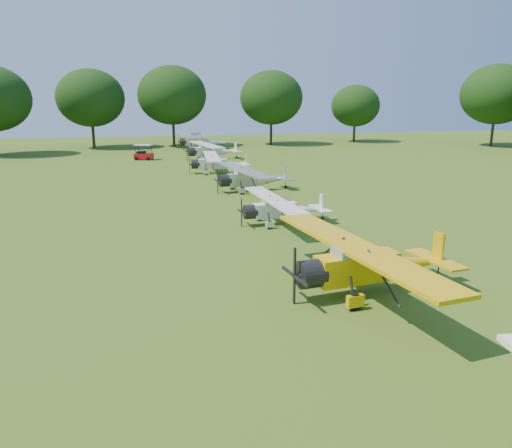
{
  "coord_description": "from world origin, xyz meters",
  "views": [
    {
      "loc": [
        -7.54,
        -27.22,
        7.75
      ],
      "look_at": [
        -1.93,
        -2.81,
        1.4
      ],
      "focal_mm": 35.0,
      "sensor_mm": 36.0,
      "label": 1
    }
  ],
  "objects_px": {
    "aircraft_4": "(251,177)",
    "aircraft_7": "(200,140)",
    "golf_cart": "(143,155)",
    "aircraft_5": "(217,162)",
    "aircraft_6": "(211,150)",
    "aircraft_2": "(369,262)",
    "aircraft_3": "(281,207)"
  },
  "relations": [
    {
      "from": "aircraft_2",
      "to": "aircraft_5",
      "type": "distance_m",
      "value": 34.51
    },
    {
      "from": "aircraft_4",
      "to": "aircraft_6",
      "type": "relative_size",
      "value": 0.93
    },
    {
      "from": "aircraft_3",
      "to": "aircraft_5",
      "type": "bearing_deg",
      "value": 87.71
    },
    {
      "from": "aircraft_5",
      "to": "aircraft_6",
      "type": "xyz_separation_m",
      "value": [
        1.03,
        11.96,
        0.12
      ]
    },
    {
      "from": "aircraft_7",
      "to": "aircraft_6",
      "type": "bearing_deg",
      "value": -84.62
    },
    {
      "from": "aircraft_5",
      "to": "aircraft_6",
      "type": "relative_size",
      "value": 0.91
    },
    {
      "from": "aircraft_4",
      "to": "aircraft_7",
      "type": "distance_m",
      "value": 36.73
    },
    {
      "from": "aircraft_3",
      "to": "aircraft_7",
      "type": "distance_m",
      "value": 48.36
    },
    {
      "from": "aircraft_4",
      "to": "golf_cart",
      "type": "distance_m",
      "value": 26.21
    },
    {
      "from": "aircraft_4",
      "to": "aircraft_5",
      "type": "xyz_separation_m",
      "value": [
        -1.26,
        10.97,
        -0.03
      ]
    },
    {
      "from": "aircraft_3",
      "to": "aircraft_5",
      "type": "height_order",
      "value": "aircraft_5"
    },
    {
      "from": "aircraft_7",
      "to": "golf_cart",
      "type": "relative_size",
      "value": 4.62
    },
    {
      "from": "aircraft_2",
      "to": "aircraft_6",
      "type": "bearing_deg",
      "value": 82.09
    },
    {
      "from": "aircraft_3",
      "to": "golf_cart",
      "type": "relative_size",
      "value": 3.56
    },
    {
      "from": "aircraft_6",
      "to": "aircraft_4",
      "type": "bearing_deg",
      "value": -98.86
    },
    {
      "from": "golf_cart",
      "to": "aircraft_4",
      "type": "bearing_deg",
      "value": -51.17
    },
    {
      "from": "aircraft_5",
      "to": "aircraft_7",
      "type": "xyz_separation_m",
      "value": [
        1.27,
        25.76,
        0.19
      ]
    },
    {
      "from": "aircraft_6",
      "to": "golf_cart",
      "type": "distance_m",
      "value": 8.75
    },
    {
      "from": "aircraft_2",
      "to": "golf_cart",
      "type": "bearing_deg",
      "value": 92.14
    },
    {
      "from": "aircraft_5",
      "to": "aircraft_2",
      "type": "bearing_deg",
      "value": -83.93
    },
    {
      "from": "aircraft_3",
      "to": "aircraft_4",
      "type": "height_order",
      "value": "aircraft_4"
    },
    {
      "from": "aircraft_4",
      "to": "aircraft_6",
      "type": "bearing_deg",
      "value": 81.93
    },
    {
      "from": "aircraft_6",
      "to": "aircraft_5",
      "type": "bearing_deg",
      "value": -104.36
    },
    {
      "from": "aircraft_4",
      "to": "golf_cart",
      "type": "relative_size",
      "value": 4.09
    },
    {
      "from": "aircraft_2",
      "to": "aircraft_6",
      "type": "relative_size",
      "value": 1.03
    },
    {
      "from": "aircraft_4",
      "to": "aircraft_7",
      "type": "bearing_deg",
      "value": 81.35
    },
    {
      "from": "aircraft_5",
      "to": "golf_cart",
      "type": "bearing_deg",
      "value": 123.2
    },
    {
      "from": "aircraft_6",
      "to": "golf_cart",
      "type": "bearing_deg",
      "value": 158.9
    },
    {
      "from": "aircraft_3",
      "to": "golf_cart",
      "type": "bearing_deg",
      "value": 98.72
    },
    {
      "from": "golf_cart",
      "to": "aircraft_5",
      "type": "bearing_deg",
      "value": -42.03
    },
    {
      "from": "aircraft_2",
      "to": "aircraft_3",
      "type": "relative_size",
      "value": 1.27
    },
    {
      "from": "golf_cart",
      "to": "aircraft_6",
      "type": "bearing_deg",
      "value": 7.61
    }
  ]
}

